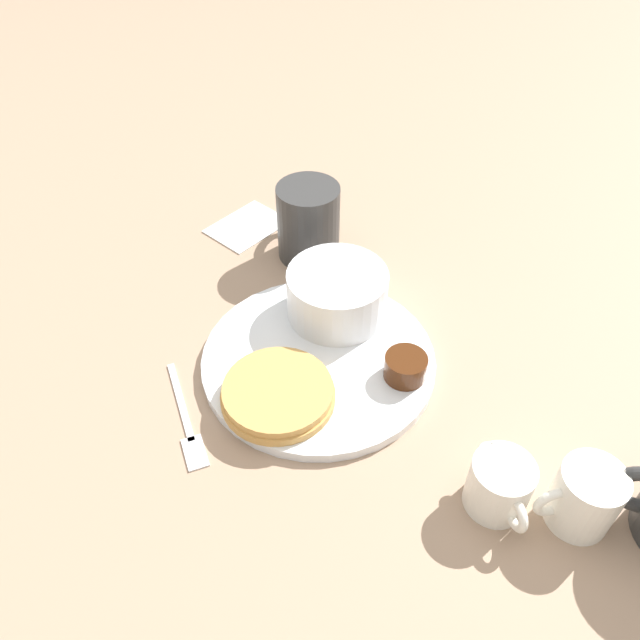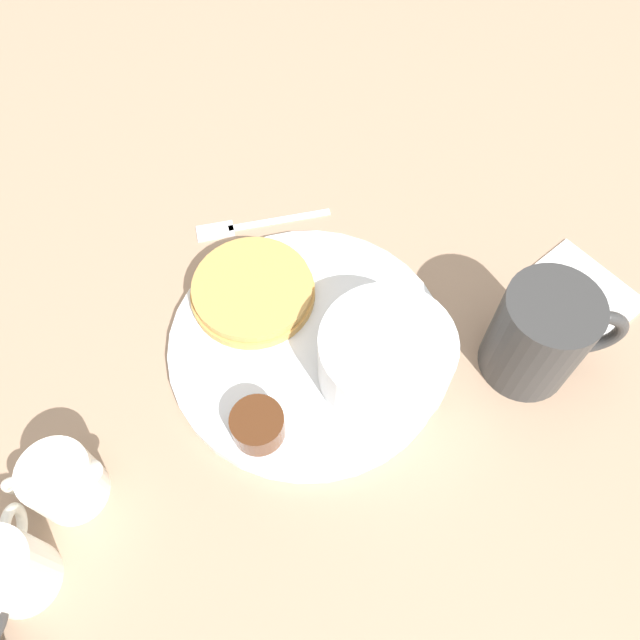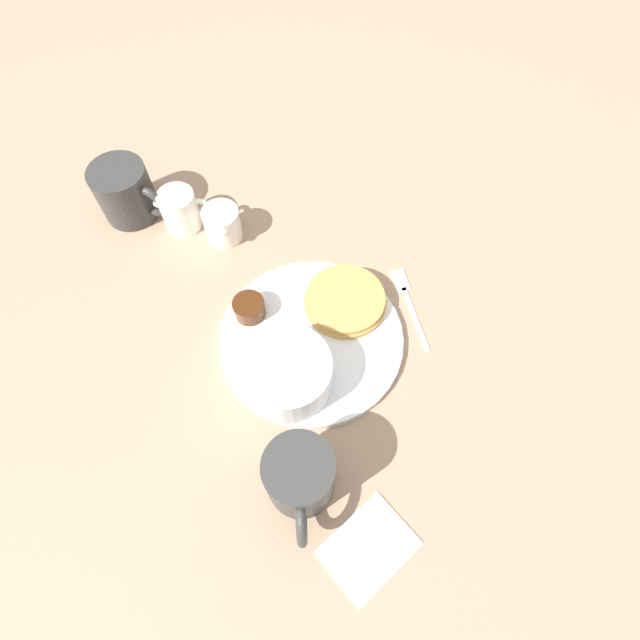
# 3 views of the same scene
# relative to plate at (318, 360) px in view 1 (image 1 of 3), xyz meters

# --- Properties ---
(ground_plane) EXTENTS (4.00, 4.00, 0.00)m
(ground_plane) POSITION_rel_plate_xyz_m (0.00, 0.00, -0.01)
(ground_plane) COLOR #9E7F66
(plate) EXTENTS (0.25, 0.25, 0.01)m
(plate) POSITION_rel_plate_xyz_m (0.00, 0.00, 0.00)
(plate) COLOR white
(plate) RESTS_ON ground_plane
(pancake_stack) EXTENTS (0.12, 0.12, 0.02)m
(pancake_stack) POSITION_rel_plate_xyz_m (-0.07, -0.01, 0.01)
(pancake_stack) COLOR tan
(pancake_stack) RESTS_ON plate
(bowl) EXTENTS (0.11, 0.11, 0.06)m
(bowl) POSITION_rel_plate_xyz_m (0.07, 0.03, 0.04)
(bowl) COLOR white
(bowl) RESTS_ON plate
(syrup_cup) EXTENTS (0.04, 0.04, 0.03)m
(syrup_cup) POSITION_rel_plate_xyz_m (0.04, -0.09, 0.02)
(syrup_cup) COLOR #47230F
(syrup_cup) RESTS_ON plate
(butter_ramekin) EXTENTS (0.05, 0.05, 0.04)m
(butter_ramekin) POSITION_rel_plate_xyz_m (0.09, 0.02, 0.02)
(butter_ramekin) COLOR white
(butter_ramekin) RESTS_ON plate
(coffee_mug) EXTENTS (0.09, 0.10, 0.10)m
(coffee_mug) POSITION_rel_plate_xyz_m (0.14, 0.14, 0.04)
(coffee_mug) COLOR #333333
(coffee_mug) RESTS_ON ground_plane
(creamer_pitcher_near) EXTENTS (0.06, 0.07, 0.06)m
(creamer_pitcher_near) POSITION_rel_plate_xyz_m (-0.03, -0.23, 0.02)
(creamer_pitcher_near) COLOR white
(creamer_pitcher_near) RESTS_ON ground_plane
(creamer_pitcher_far) EXTENTS (0.07, 0.06, 0.07)m
(creamer_pitcher_far) POSITION_rel_plate_xyz_m (0.01, -0.29, 0.03)
(creamer_pitcher_far) COLOR white
(creamer_pitcher_far) RESTS_ON ground_plane
(fork) EXTENTS (0.08, 0.13, 0.00)m
(fork) POSITION_rel_plate_xyz_m (-0.15, 0.05, -0.00)
(fork) COLOR silver
(fork) RESTS_ON ground_plane
(napkin) EXTENTS (0.10, 0.08, 0.00)m
(napkin) POSITION_rel_plate_xyz_m (0.13, 0.24, -0.00)
(napkin) COLOR white
(napkin) RESTS_ON ground_plane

